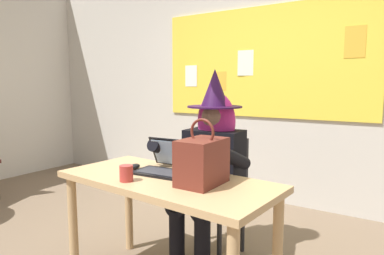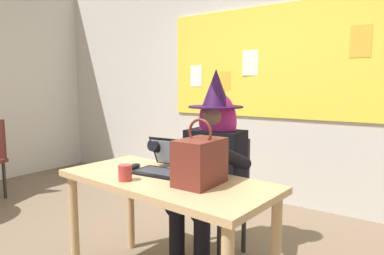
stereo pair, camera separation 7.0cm
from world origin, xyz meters
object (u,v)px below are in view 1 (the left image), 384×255
(person_costumed, at_px, (211,155))
(laptop, at_px, (166,165))
(coffee_mug, at_px, (126,173))
(computer_mouse, at_px, (134,167))
(handbag, at_px, (202,161))
(desk_main, at_px, (166,194))
(chair_at_desk, at_px, (218,188))

(person_costumed, height_order, laptop, person_costumed)
(person_costumed, distance_m, coffee_mug, 0.75)
(person_costumed, relative_size, coffee_mug, 14.95)
(computer_mouse, relative_size, coffee_mug, 1.09)
(handbag, xyz_separation_m, coffee_mug, (-0.40, -0.19, -0.09))
(person_costumed, bearing_deg, handbag, 21.96)
(desk_main, xyz_separation_m, computer_mouse, (-0.31, 0.06, 0.12))
(laptop, xyz_separation_m, coffee_mug, (-0.06, -0.30, -0.00))
(laptop, distance_m, computer_mouse, 0.23)
(chair_at_desk, distance_m, laptop, 0.63)
(chair_at_desk, distance_m, person_costumed, 0.31)
(laptop, distance_m, handbag, 0.37)
(coffee_mug, bearing_deg, person_costumed, 78.67)
(laptop, bearing_deg, desk_main, -56.05)
(chair_at_desk, distance_m, computer_mouse, 0.73)
(desk_main, bearing_deg, person_costumed, 90.35)
(chair_at_desk, height_order, person_costumed, person_costumed)
(desk_main, xyz_separation_m, person_costumed, (-0.00, 0.55, 0.15))
(person_costumed, relative_size, laptop, 3.93)
(desk_main, relative_size, laptop, 3.90)
(laptop, bearing_deg, person_costumed, 73.93)
(handbag, bearing_deg, laptop, 162.35)
(chair_at_desk, relative_size, computer_mouse, 8.62)
(desk_main, distance_m, handbag, 0.35)
(desk_main, xyz_separation_m, chair_at_desk, (-0.00, 0.67, -0.13))
(desk_main, relative_size, handbag, 3.73)
(chair_at_desk, height_order, computer_mouse, chair_at_desk)
(desk_main, relative_size, coffee_mug, 14.82)
(computer_mouse, relative_size, handbag, 0.28)
(person_costumed, relative_size, computer_mouse, 13.66)
(chair_at_desk, bearing_deg, person_costumed, 2.96)
(laptop, xyz_separation_m, computer_mouse, (-0.22, -0.06, -0.03))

